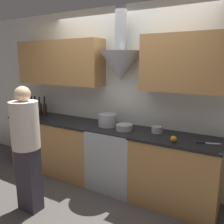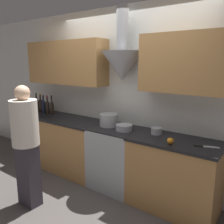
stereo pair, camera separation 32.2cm
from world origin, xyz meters
name	(u,v)px [view 1 (the left image)]	position (x,y,z in m)	size (l,w,h in m)	color
ground_plane	(103,197)	(0.00, 0.00, 0.00)	(12.00, 12.00, 0.00)	#4C4744
wall_back	(119,85)	(-0.10, 0.62, 1.48)	(8.40, 0.58, 2.60)	silver
counter_left	(57,144)	(-1.14, 0.35, 0.45)	(1.62, 0.62, 0.90)	#B27F47
counter_right	(175,171)	(0.88, 0.35, 0.45)	(1.09, 0.62, 0.90)	#B27F47
stove_range	(116,157)	(0.00, 0.36, 0.45)	(0.69, 0.60, 0.90)	#A8AAAF
wine_bottle_0	(28,106)	(-1.87, 0.41, 1.03)	(0.08, 0.08, 0.35)	black
wine_bottle_1	(32,106)	(-1.76, 0.42, 1.03)	(0.08, 0.08, 0.35)	black
wine_bottle_2	(35,107)	(-1.65, 0.40, 1.03)	(0.07, 0.07, 0.33)	black
wine_bottle_3	(40,108)	(-1.55, 0.41, 1.03)	(0.07, 0.07, 0.33)	black
wine_bottle_4	(45,108)	(-1.45, 0.42, 1.03)	(0.07, 0.07, 0.34)	black
stock_pot	(108,120)	(-0.15, 0.39, 0.99)	(0.27, 0.27, 0.18)	#A8AAAF
mixing_bowl	(124,127)	(0.15, 0.32, 0.94)	(0.23, 0.23, 0.08)	#A8AAAF
orange_fruit	(174,139)	(0.88, 0.18, 0.93)	(0.08, 0.08, 0.08)	orange
saucepan	(157,130)	(0.59, 0.44, 0.94)	(0.14, 0.14, 0.09)	#A8AAAF
chefs_knife	(208,143)	(1.24, 0.32, 0.90)	(0.26, 0.12, 0.01)	silver
person_foreground_left	(26,144)	(-0.64, -0.67, 0.85)	(0.33, 0.33, 1.55)	#38333D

